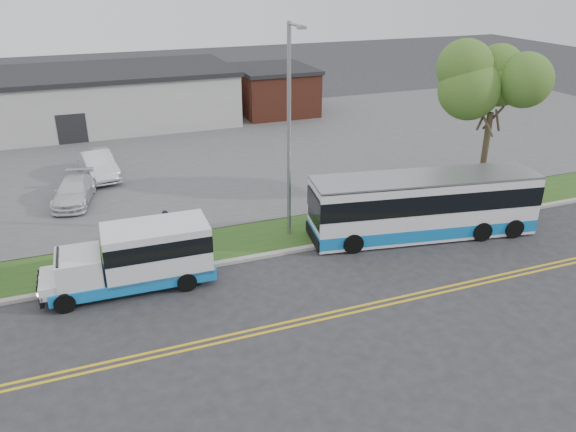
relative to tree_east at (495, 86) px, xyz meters
name	(u,v)px	position (x,y,z in m)	size (l,w,h in m)	color
ground	(245,274)	(-14.00, -3.00, -6.20)	(140.00, 140.00, 0.00)	#28282B
lane_line_north	(277,324)	(-14.00, -6.85, -6.20)	(70.00, 0.12, 0.01)	gold
lane_line_south	(280,329)	(-14.00, -7.15, -6.20)	(70.00, 0.12, 0.01)	gold
curb	(238,260)	(-14.00, -1.90, -6.13)	(80.00, 0.30, 0.15)	#9E9B93
verge	(227,243)	(-14.00, -0.10, -6.15)	(80.00, 3.30, 0.10)	#224717
parking_lot	(171,155)	(-14.00, 14.00, -6.15)	(80.00, 25.00, 0.10)	#4C4C4F
commercial_building	(68,100)	(-20.00, 24.00, -4.02)	(25.40, 10.40, 4.35)	#9E9E99
brick_wing	(273,90)	(-3.50, 23.00, -4.24)	(6.30, 7.30, 3.90)	brown
tree_east	(495,86)	(0.00, 0.00, 0.00)	(5.20, 5.20, 8.33)	#352A1D
streetlight_near	(290,127)	(-11.00, -0.27, -0.97)	(0.35, 1.53, 9.50)	gray
shuttle_bus	(141,255)	(-18.04, -2.41, -4.87)	(6.60, 2.34, 2.51)	#106AB4
transit_bus	(423,206)	(-5.18, -2.40, -4.72)	(10.81, 4.11, 2.93)	silver
pedestrian	(166,226)	(-16.54, 0.87, -5.31)	(0.58, 0.38, 1.58)	black
parked_car_a	(98,165)	(-18.82, 11.06, -5.33)	(1.64, 4.72, 1.55)	silver
parked_car_b	(74,191)	(-20.27, 7.42, -5.47)	(1.77, 4.36, 1.27)	silver
grocery_bag_left	(161,242)	(-16.84, 0.62, -5.94)	(0.32, 0.32, 0.32)	white
grocery_bag_right	(173,236)	(-16.24, 1.12, -5.94)	(0.32, 0.32, 0.32)	white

